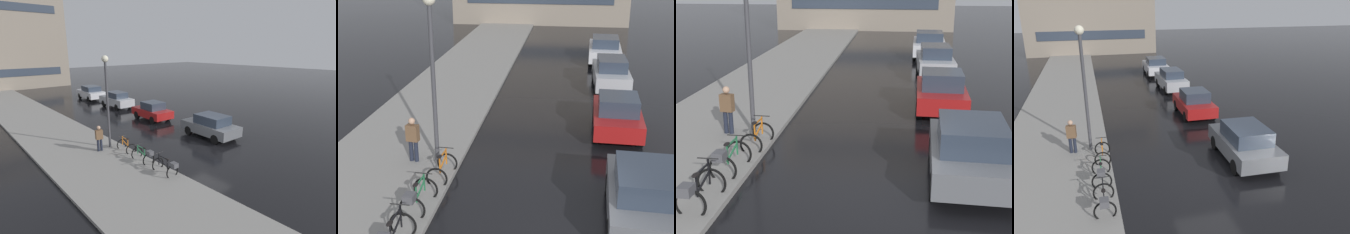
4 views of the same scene
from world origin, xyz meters
The scene contains 9 objects.
sidewalk_kerb centered at (-6.00, 10.00, 0.07)m, with size 4.80×60.00×0.14m, color gray.
bicycle_second centered at (-4.06, 0.85, 0.49)m, with size 0.77×1.43×0.94m.
bicycle_third centered at (-3.91, 2.83, 0.38)m, with size 0.73×1.16×0.92m.
car_grey centered at (1.98, 1.32, 0.81)m, with size 2.11×4.05×1.59m.
car_red centered at (1.76, 7.52, 0.77)m, with size 1.91×3.76×1.56m.
car_silver centered at (1.94, 13.69, 0.82)m, with size 1.73×4.19×1.63m.
car_white centered at (1.97, 19.58, 0.81)m, with size 2.07×4.36×1.61m.
pedestrian centered at (-5.13, 3.77, 0.94)m, with size 0.43×0.30×1.67m.
streetlamp centered at (-4.37, 3.93, 3.65)m, with size 0.39×0.39×5.60m.
Camera 2 is at (-0.14, -9.81, 6.90)m, focal length 50.00 mm.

